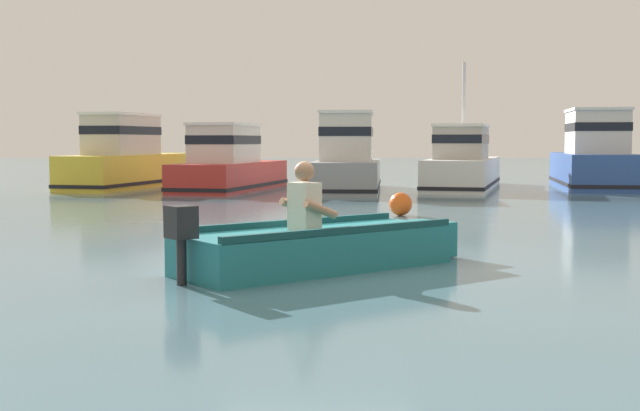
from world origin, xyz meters
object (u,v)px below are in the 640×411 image
rowboat_with_person (320,246)px  moored_boat_red (229,166)px  moored_boat_yellow (129,160)px  mooring_buoy (401,204)px  moored_boat_blue (594,159)px  moored_boat_grey (348,162)px  moored_boat_white (463,165)px

rowboat_with_person → moored_boat_red: bearing=101.5°
moored_boat_yellow → mooring_buoy: bearing=-51.5°
moored_boat_red → moored_boat_blue: moored_boat_blue is taller
rowboat_with_person → moored_boat_grey: moored_boat_grey is taller
moored_boat_grey → mooring_buoy: moored_boat_grey is taller
moored_boat_grey → moored_boat_white: size_ratio=0.86×
moored_boat_grey → moored_boat_blue: bearing=12.5°
rowboat_with_person → moored_boat_grey: (0.39, 14.43, 0.56)m
rowboat_with_person → moored_boat_yellow: 17.33m
moored_boat_yellow → moored_boat_white: (10.02, -0.36, -0.12)m
moored_boat_yellow → moored_boat_white: 10.03m
moored_boat_blue → mooring_buoy: (-6.38, -9.40, -0.65)m
moored_boat_blue → moored_boat_white: bearing=-176.3°
moored_boat_red → moored_boat_white: 6.88m
moored_boat_yellow → mooring_buoy: moored_boat_yellow is taller
moored_boat_grey → moored_boat_white: moored_boat_white is taller
moored_boat_grey → moored_boat_white: bearing=21.9°
moored_boat_white → moored_boat_red: bearing=-172.5°
moored_boat_grey → mooring_buoy: bearing=-83.0°
moored_boat_yellow → moored_boat_grey: 6.83m
moored_boat_blue → moored_boat_grey: bearing=-167.5°
moored_boat_white → moored_boat_blue: (3.92, 0.25, 0.16)m
moored_boat_red → mooring_buoy: 9.34m
mooring_buoy → moored_boat_grey: bearing=97.0°
moored_boat_grey → moored_boat_blue: size_ratio=0.98×
moored_boat_blue → mooring_buoy: bearing=-124.2°
moored_boat_blue → rowboat_with_person: bearing=-115.7°
moored_boat_red → moored_boat_grey: (3.41, -0.48, 0.11)m
moored_boat_red → moored_boat_grey: size_ratio=1.00×
rowboat_with_person → moored_boat_yellow: bearing=111.1°
rowboat_with_person → moored_boat_white: moored_boat_white is taller
rowboat_with_person → moored_boat_blue: (7.72, 16.06, 0.62)m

